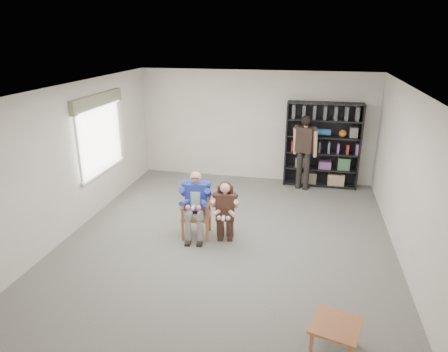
% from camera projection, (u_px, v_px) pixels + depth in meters
% --- Properties ---
extents(room_shell, '(6.00, 7.00, 2.80)m').
position_uv_depth(room_shell, '(228.00, 169.00, 7.00)').
color(room_shell, white).
rests_on(room_shell, ground).
extents(floor, '(6.00, 7.00, 0.01)m').
position_uv_depth(floor, '(228.00, 240.00, 7.47)').
color(floor, '#615F5A').
rests_on(floor, ground).
extents(window_left, '(0.16, 2.00, 1.75)m').
position_uv_depth(window_left, '(101.00, 135.00, 8.42)').
color(window_left, silver).
rests_on(window_left, room_shell).
extents(armchair, '(0.64, 0.62, 0.99)m').
position_uv_depth(armchair, '(196.00, 212.00, 7.49)').
color(armchair, '#AC6235').
rests_on(armchair, floor).
extents(seated_man, '(0.65, 0.83, 1.28)m').
position_uv_depth(seated_man, '(196.00, 204.00, 7.44)').
color(seated_man, '#2C4496').
rests_on(seated_man, floor).
extents(kneeling_woman, '(0.59, 0.85, 1.17)m').
position_uv_depth(kneeling_woman, '(225.00, 212.00, 7.24)').
color(kneeling_woman, '#33251A').
rests_on(kneeling_woman, floor).
extents(bookshelf, '(1.80, 0.38, 2.10)m').
position_uv_depth(bookshelf, '(322.00, 145.00, 9.80)').
color(bookshelf, black).
rests_on(bookshelf, floor).
extents(standing_man, '(0.64, 0.49, 1.83)m').
position_uv_depth(standing_man, '(304.00, 153.00, 9.61)').
color(standing_man, black).
rests_on(standing_man, floor).
extents(side_table, '(0.69, 0.69, 0.39)m').
position_uv_depth(side_table, '(335.00, 337.00, 4.83)').
color(side_table, '#AC6235').
rests_on(side_table, floor).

